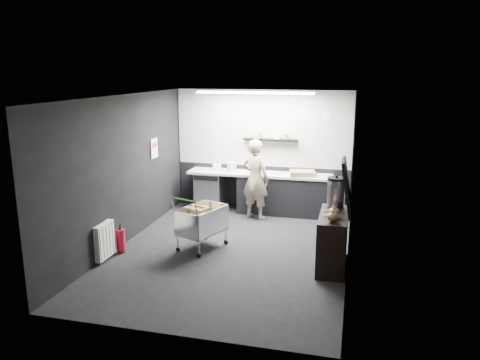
# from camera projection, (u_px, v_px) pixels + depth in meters

# --- Properties ---
(floor) EXTENTS (5.50, 5.50, 0.00)m
(floor) POSITION_uv_depth(u_px,v_px,m) (231.00, 251.00, 8.25)
(floor) COLOR black
(floor) RESTS_ON ground
(ceiling) EXTENTS (5.50, 5.50, 0.00)m
(ceiling) POSITION_uv_depth(u_px,v_px,m) (230.00, 96.00, 7.63)
(ceiling) COLOR silver
(ceiling) RESTS_ON wall_back
(wall_back) EXTENTS (5.50, 0.00, 5.50)m
(wall_back) POSITION_uv_depth(u_px,v_px,m) (263.00, 150.00, 10.53)
(wall_back) COLOR black
(wall_back) RESTS_ON floor
(wall_front) EXTENTS (5.50, 0.00, 5.50)m
(wall_front) POSITION_uv_depth(u_px,v_px,m) (168.00, 229.00, 5.34)
(wall_front) COLOR black
(wall_front) RESTS_ON floor
(wall_left) EXTENTS (0.00, 5.50, 5.50)m
(wall_left) POSITION_uv_depth(u_px,v_px,m) (124.00, 171.00, 8.41)
(wall_left) COLOR black
(wall_left) RESTS_ON floor
(wall_right) EXTENTS (0.00, 5.50, 5.50)m
(wall_right) POSITION_uv_depth(u_px,v_px,m) (351.00, 184.00, 7.47)
(wall_right) COLOR black
(wall_right) RESTS_ON floor
(kitchen_wall_panel) EXTENTS (3.95, 0.02, 1.70)m
(kitchen_wall_panel) POSITION_uv_depth(u_px,v_px,m) (263.00, 128.00, 10.40)
(kitchen_wall_panel) COLOR #AFAFAB
(kitchen_wall_panel) RESTS_ON wall_back
(dado_panel) EXTENTS (3.95, 0.02, 1.00)m
(dado_panel) POSITION_uv_depth(u_px,v_px,m) (262.00, 187.00, 10.71)
(dado_panel) COLOR black
(dado_panel) RESTS_ON wall_back
(floating_shelf) EXTENTS (1.20, 0.22, 0.04)m
(floating_shelf) POSITION_uv_depth(u_px,v_px,m) (270.00, 140.00, 10.30)
(floating_shelf) COLOR black
(floating_shelf) RESTS_ON wall_back
(wall_clock) EXTENTS (0.20, 0.03, 0.20)m
(wall_clock) POSITION_uv_depth(u_px,v_px,m) (327.00, 116.00, 9.99)
(wall_clock) COLOR white
(wall_clock) RESTS_ON wall_back
(poster) EXTENTS (0.02, 0.30, 0.40)m
(poster) POSITION_uv_depth(u_px,v_px,m) (154.00, 148.00, 9.59)
(poster) COLOR white
(poster) RESTS_ON wall_left
(poster_red_band) EXTENTS (0.02, 0.22, 0.10)m
(poster_red_band) POSITION_uv_depth(u_px,v_px,m) (154.00, 145.00, 9.57)
(poster_red_band) COLOR red
(poster_red_band) RESTS_ON poster
(radiator) EXTENTS (0.10, 0.50, 0.60)m
(radiator) POSITION_uv_depth(u_px,v_px,m) (104.00, 241.00, 7.78)
(radiator) COLOR white
(radiator) RESTS_ON wall_left
(ceiling_strip) EXTENTS (2.40, 0.20, 0.04)m
(ceiling_strip) POSITION_uv_depth(u_px,v_px,m) (254.00, 93.00, 9.38)
(ceiling_strip) COLOR white
(ceiling_strip) RESTS_ON ceiling
(prep_counter) EXTENTS (3.20, 0.61, 0.90)m
(prep_counter) POSITION_uv_depth(u_px,v_px,m) (265.00, 193.00, 10.40)
(prep_counter) COLOR black
(prep_counter) RESTS_ON floor
(person) EXTENTS (0.73, 0.59, 1.72)m
(person) POSITION_uv_depth(u_px,v_px,m) (255.00, 179.00, 9.91)
(person) COLOR beige
(person) RESTS_ON floor
(shopping_cart) EXTENTS (0.86, 1.12, 1.03)m
(shopping_cart) POSITION_uv_depth(u_px,v_px,m) (202.00, 222.00, 8.30)
(shopping_cart) COLOR silver
(shopping_cart) RESTS_ON floor
(sideboard) EXTENTS (0.50, 1.18, 1.77)m
(sideboard) POSITION_uv_depth(u_px,v_px,m) (334.00, 233.00, 7.52)
(sideboard) COLOR black
(sideboard) RESTS_ON floor
(fire_extinguisher) EXTENTS (0.15, 0.15, 0.49)m
(fire_extinguisher) POSITION_uv_depth(u_px,v_px,m) (121.00, 240.00, 8.14)
(fire_extinguisher) COLOR red
(fire_extinguisher) RESTS_ON floor
(cardboard_box) EXTENTS (0.60, 0.50, 0.11)m
(cardboard_box) POSITION_uv_depth(u_px,v_px,m) (302.00, 173.00, 10.04)
(cardboard_box) COLOR #967250
(cardboard_box) RESTS_ON prep_counter
(pink_tub) EXTENTS (0.21, 0.21, 0.21)m
(pink_tub) POSITION_uv_depth(u_px,v_px,m) (232.00, 167.00, 10.45)
(pink_tub) COLOR beige
(pink_tub) RESTS_ON prep_counter
(white_container) EXTENTS (0.20, 0.17, 0.15)m
(white_container) POSITION_uv_depth(u_px,v_px,m) (217.00, 168.00, 10.49)
(white_container) COLOR white
(white_container) RESTS_ON prep_counter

